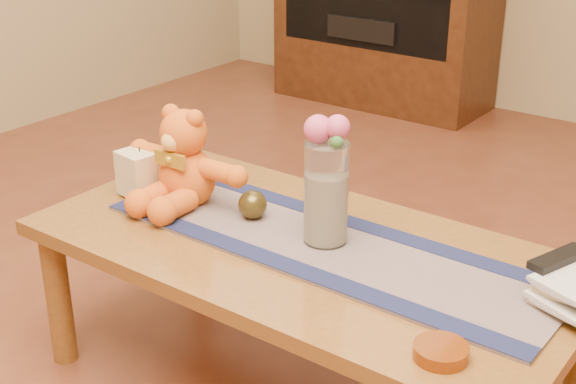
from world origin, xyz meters
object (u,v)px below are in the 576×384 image
Objects in this scene: amber_dish at (441,352)px; book_bottom at (557,286)px; pillar_candle at (141,172)px; bronze_ball at (253,205)px; tv_remote at (558,258)px; glass_vase at (326,193)px; teddy_bear at (186,157)px.

book_bottom is at bearing 76.33° from amber_dish.
bronze_ball is at bearing 9.39° from pillar_candle.
bronze_ball is 0.48× the size of tv_remote.
glass_vase reaches higher than bronze_ball.
pillar_candle is 1.16× the size of amber_dish.
bronze_ball is 0.74m from amber_dish.
glass_vase is at bearing 149.21° from amber_dish.
pillar_candle is at bearing -152.76° from tv_remote.
glass_vase is 1.62× the size of tv_remote.
teddy_bear is at bearing 16.34° from pillar_candle.
bronze_ball is at bearing 3.38° from teddy_bear.
pillar_candle reaches higher than bronze_ball.
glass_vase is at bearing -152.24° from book_bottom.
glass_vase reaches higher than amber_dish.
pillar_candle is 0.36m from bronze_ball.
book_bottom is at bearing 9.03° from pillar_candle.
book_bottom is (0.78, 0.12, -0.04)m from bronze_ball.
teddy_bear is 1.47× the size of glass_vase.
pillar_candle reaches higher than book_bottom.
pillar_candle reaches higher than amber_dish.
teddy_bear is 0.16m from pillar_candle.
teddy_bear is at bearing -175.26° from bronze_ball.
tv_remote is (0.78, 0.11, 0.04)m from bronze_ball.
teddy_bear is 1.00m from tv_remote.
tv_remote reaches higher than amber_dish.
book_bottom is 0.40m from amber_dish.
teddy_bear is at bearing -156.37° from book_bottom.
glass_vase is at bearing 0.95° from bronze_ball.
glass_vase reaches higher than teddy_bear.
glass_vase is 2.37× the size of amber_dish.
pillar_candle is 0.59m from glass_vase.
teddy_bear reaches higher than pillar_candle.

